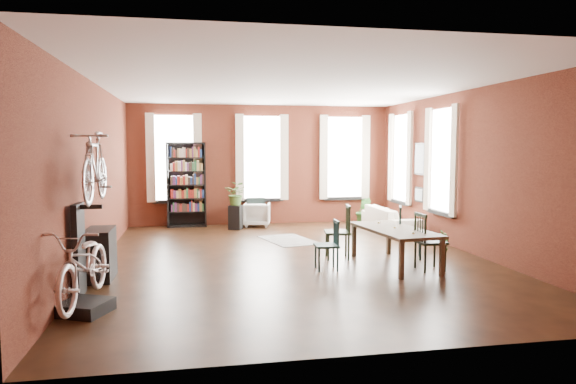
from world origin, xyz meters
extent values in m
plane|color=black|center=(0.00, 0.00, 0.00)|extent=(9.00, 9.00, 0.00)
cube|color=silver|center=(0.00, 0.00, 3.20)|extent=(7.00, 9.00, 0.04)
cube|color=#471A11|center=(0.00, 4.50, 1.60)|extent=(7.00, 0.04, 3.20)
cube|color=#471A11|center=(0.00, -4.50, 1.60)|extent=(7.00, 0.04, 3.20)
cube|color=#471A11|center=(-3.50, 0.00, 1.60)|extent=(0.04, 9.00, 3.20)
cube|color=#471A11|center=(3.50, 0.00, 1.60)|extent=(0.04, 9.00, 3.20)
cube|color=white|center=(-2.30, 4.47, 1.80)|extent=(1.00, 0.04, 2.20)
cube|color=beige|center=(-2.30, 4.40, 1.80)|extent=(1.40, 0.06, 2.30)
cube|color=white|center=(0.00, 4.47, 1.80)|extent=(1.00, 0.04, 2.20)
cube|color=beige|center=(0.00, 4.40, 1.80)|extent=(1.40, 0.06, 2.30)
cube|color=white|center=(2.30, 4.47, 1.80)|extent=(1.00, 0.04, 2.20)
cube|color=beige|center=(2.30, 4.40, 1.80)|extent=(1.40, 0.06, 2.30)
cube|color=white|center=(3.47, 1.00, 1.80)|extent=(0.04, 1.00, 2.20)
cube|color=beige|center=(3.40, 1.00, 1.80)|extent=(0.06, 1.40, 2.30)
cube|color=white|center=(3.47, 3.20, 1.80)|extent=(0.04, 1.00, 2.20)
cube|color=beige|center=(3.40, 3.20, 1.80)|extent=(0.06, 1.40, 2.30)
cube|color=black|center=(3.46, 2.10, 1.80)|extent=(0.04, 0.55, 0.75)
cube|color=black|center=(3.46, 2.10, 0.95)|extent=(0.04, 0.45, 0.35)
cube|color=brown|center=(1.64, -0.85, 0.33)|extent=(1.09, 2.01, 0.66)
cube|color=#1C3E3E|center=(0.38, -0.95, 0.42)|extent=(0.41, 0.41, 0.84)
cube|color=#1E2E1B|center=(0.81, -0.12, 0.50)|extent=(0.53, 0.53, 1.00)
cube|color=black|center=(2.11, -1.27, 0.48)|extent=(0.46, 0.46, 0.97)
cube|color=#173432|center=(2.17, -0.31, 0.48)|extent=(0.58, 0.58, 0.97)
cube|color=black|center=(-2.00, 4.30, 1.10)|extent=(1.00, 0.32, 2.20)
imported|color=silver|center=(-0.19, 4.07, 0.34)|extent=(0.78, 0.74, 0.68)
imported|color=beige|center=(2.95, 2.60, 0.41)|extent=(0.61, 2.08, 0.81)
cube|color=black|center=(0.25, 1.87, 0.01)|extent=(1.27, 1.66, 0.01)
cube|color=black|center=(-3.18, -2.63, 0.08)|extent=(0.72, 0.72, 0.16)
cube|color=black|center=(-3.40, -1.80, 0.65)|extent=(0.16, 0.60, 1.30)
cube|color=black|center=(-3.28, -0.90, 0.40)|extent=(0.40, 0.80, 0.80)
cube|color=black|center=(-0.79, 3.64, 0.30)|extent=(0.39, 0.39, 0.61)
imported|color=#295D25|center=(2.65, 3.81, 0.17)|extent=(0.62, 0.83, 0.33)
imported|color=#2E5F26|center=(2.91, -0.19, 0.09)|extent=(0.47, 0.54, 0.17)
imported|color=beige|center=(-3.15, -2.67, 1.06)|extent=(0.72, 1.01, 1.81)
imported|color=#A5A8AD|center=(-3.15, -1.80, 2.13)|extent=(0.47, 1.00, 1.66)
imported|color=#395C25|center=(-0.76, 3.66, 0.84)|extent=(0.73, 0.77, 0.47)
camera|label=1|loc=(-1.81, -9.24, 2.07)|focal=32.00mm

